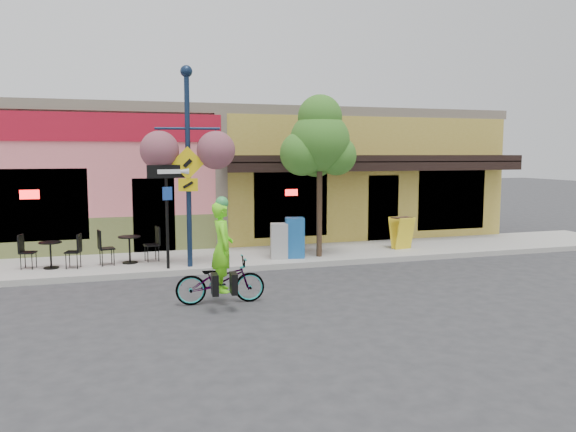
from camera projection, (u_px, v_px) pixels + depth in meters
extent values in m
plane|color=#2D2D30|center=(287.00, 273.00, 14.16)|extent=(90.00, 90.00, 0.00)
cube|color=#9E9B93|center=(266.00, 257.00, 16.04)|extent=(24.00, 3.00, 0.15)
cube|color=#A8A59E|center=(280.00, 266.00, 14.67)|extent=(24.00, 0.12, 0.15)
imported|color=maroon|center=(220.00, 280.00, 11.29)|extent=(1.83, 0.75, 0.94)
imported|color=#6FFF1A|center=(223.00, 259.00, 11.25)|extent=(0.48, 0.69, 1.81)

